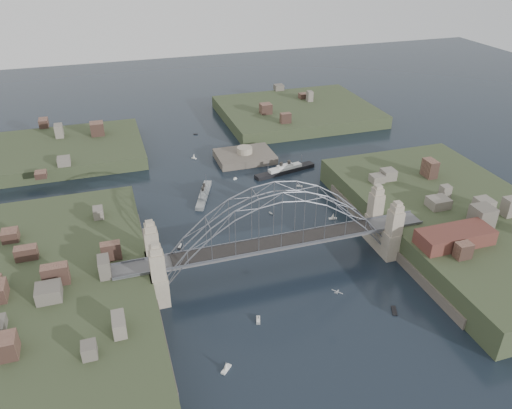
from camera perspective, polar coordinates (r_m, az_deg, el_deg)
The scene contains 24 objects.
ground at distance 134.50m, azimuth 2.36°, elevation -7.33°, with size 500.00×500.00×0.00m, color black.
bridge at distance 127.49m, azimuth 2.47°, elevation -2.89°, with size 84.00×13.80×24.60m.
shore_west at distance 129.24m, azimuth -22.75°, elevation -10.73°, with size 50.50×90.00×12.00m.
shore_east at distance 159.44m, azimuth 22.16°, elevation -2.45°, with size 50.50×90.00×12.00m.
headland_nw at distance 212.17m, azimuth -21.04°, elevation 5.30°, with size 60.00×45.00×9.00m, color #2F3A21.
headland_ne at distance 241.93m, azimuth 4.71°, elevation 10.15°, with size 70.00×55.00×9.50m, color #2F3A21.
fort_island at distance 195.46m, azimuth -1.30°, elevation 5.05°, with size 22.00×16.00×9.40m.
wharf_shed at distance 138.69m, azimuth 21.91°, elevation -3.47°, with size 20.00×8.00×4.00m, color #592D26.
finger_pier at distance 132.69m, azimuth 23.08°, elevation -10.34°, with size 4.00×22.00×1.40m, color #525255.
naval_cruiser_near at distance 168.72m, azimuth -6.03°, elevation 1.16°, with size 9.48×19.09×5.84m.
naval_cruiser_far at distance 209.70m, azimuth -13.79°, elevation 6.30°, with size 4.25×16.65×5.57m.
ocean_liner at distance 185.02m, azimuth 3.35°, elevation 3.97°, with size 24.75×8.49×6.04m.
aeroplane at distance 116.27m, azimuth 9.30°, elevation -9.91°, with size 1.94×2.34×0.41m.
small_boat_a at distance 144.04m, azimuth -8.76°, elevation -4.76°, with size 1.81×2.99×1.43m.
small_boat_b at distance 158.31m, azimuth 1.70°, elevation -1.03°, with size 0.93×1.68×0.45m.
small_boat_c at distance 118.57m, azimuth 0.26°, elevation -13.12°, with size 1.70×2.90×1.43m.
small_boat_d at distance 175.49m, azimuth 5.04°, elevation 2.11°, with size 2.00×1.81×0.45m.
small_boat_e at distance 175.66m, azimuth -14.62°, elevation 1.28°, with size 2.84×3.84×1.43m.
small_boat_f at distance 179.89m, azimuth -2.42°, elevation 2.98°, with size 1.59×1.01×1.43m.
small_boat_g at distance 125.48m, azimuth 15.60°, elevation -11.69°, with size 2.26×3.37×0.45m.
small_boat_h at distance 197.51m, azimuth -7.16°, elevation 5.49°, with size 1.87×2.06×2.38m.
small_boat_i at distance 157.01m, azimuth 8.84°, elevation -1.40°, with size 2.61×1.15×2.38m.
small_boat_j at distance 108.06m, azimuth -3.47°, elevation -18.17°, with size 2.71×2.68×2.38m.
small_boat_k at distance 221.75m, azimuth -6.98°, elevation 8.03°, with size 1.83×0.99×0.45m.
Camera 1 is at (-38.02, -100.73, 80.61)m, focal length 34.78 mm.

